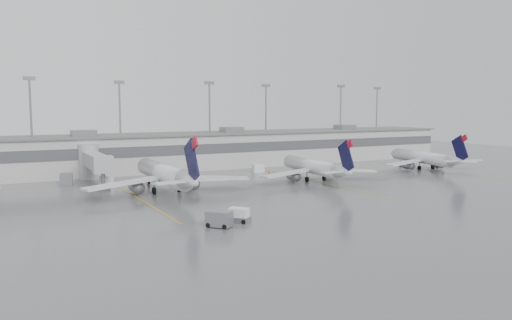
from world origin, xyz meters
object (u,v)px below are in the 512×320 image
jet_far_right (425,158)px  baggage_tug (239,217)px  jet_mid_left (166,174)px  jet_mid_right (315,167)px

jet_far_right → baggage_tug: (-61.31, -27.35, -2.03)m
jet_mid_left → baggage_tug: size_ratio=9.79×
jet_far_right → baggage_tug: bearing=-147.2°
jet_mid_left → jet_far_right: bearing=2.8°
jet_mid_right → jet_far_right: size_ratio=1.02×
jet_far_right → baggage_tug: size_ratio=8.36×
jet_far_right → jet_mid_left: bearing=-169.4°
jet_mid_left → jet_far_right: jet_mid_left is taller
jet_mid_right → jet_far_right: bearing=11.3°
jet_mid_right → baggage_tug: (-28.51, -24.51, -2.07)m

